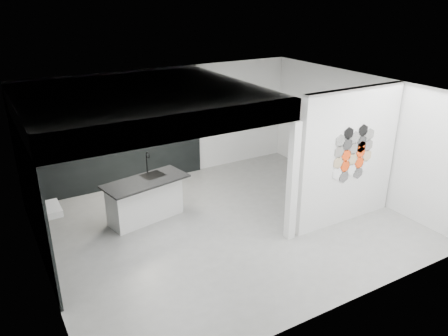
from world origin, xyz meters
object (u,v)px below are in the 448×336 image
utensil_cup (83,140)px  bottle_dark (98,136)px  kitchen_island (145,199)px  glass_vase (174,125)px  kettle (158,128)px  glass_bowl (174,126)px  partition_panel (349,157)px  stockpot (72,140)px  wall_basin (49,210)px

utensil_cup → bottle_dark: bearing=0.0°
kitchen_island → glass_vase: glass_vase is taller
kitchen_island → utensil_cup: (-0.74, 1.76, 0.89)m
kettle → glass_bowl: size_ratio=1.06×
bottle_dark → partition_panel: bearing=-44.3°
kitchen_island → stockpot: size_ratio=8.90×
glass_vase → bottle_dark: bearing=180.0°
glass_bowl → stockpot: bearing=180.0°
partition_panel → glass_vase: partition_panel is taller
glass_bowl → partition_panel: bearing=-61.8°
kitchen_island → glass_vase: size_ratio=11.89×
kitchen_island → kettle: 2.25m
partition_panel → bottle_dark: bearing=135.7°
glass_bowl → glass_vase: (0.00, 0.00, 0.03)m
wall_basin → stockpot: stockpot is taller
wall_basin → glass_vase: 4.01m
glass_vase → wall_basin: bearing=-148.7°
partition_panel → kettle: size_ratio=18.04×
glass_vase → glass_bowl: bearing=0.0°
stockpot → glass_vase: (2.47, 0.00, -0.01)m
stockpot → utensil_cup: 0.25m
glass_bowl → kitchen_island: bearing=-130.1°
stockpot → glass_bowl: stockpot is taller
glass_bowl → utensil_cup: size_ratio=1.64×
partition_panel → bottle_dark: partition_panel is taller
wall_basin → kitchen_island: (1.91, 0.30, -0.38)m
kettle → utensil_cup: (-1.79, 0.00, -0.02)m
glass_bowl → bottle_dark: bottle_dark is taller
kitchen_island → stockpot: (-0.98, 1.76, 0.93)m
stockpot → glass_bowl: size_ratio=1.41×
stockpot → glass_vase: bearing=0.0°
stockpot → utensil_cup: (0.25, 0.00, -0.04)m
wall_basin → utensil_cup: 2.43m
wall_basin → partition_panel: bearing=-18.2°
wall_basin → utensil_cup: utensil_cup is taller
kitchen_island → kettle: kettle is taller
partition_panel → kettle: partition_panel is taller
kettle → bottle_dark: bearing=170.7°
partition_panel → wall_basin: partition_panel is taller
partition_panel → bottle_dark: (-3.96, 3.87, 0.01)m
bottle_dark → glass_bowl: bearing=0.0°
partition_panel → kitchen_island: size_ratio=1.52×
partition_panel → glass_bowl: (-2.08, 3.87, -0.03)m
kitchen_island → bottle_dark: 2.04m
glass_vase → bottle_dark: size_ratio=0.87×
wall_basin → utensil_cup: (1.17, 2.07, 0.51)m
utensil_cup → stockpot: bearing=180.0°
partition_panel → wall_basin: (-5.46, 1.80, -0.55)m
stockpot → kettle: 2.04m
bottle_dark → stockpot: bearing=180.0°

